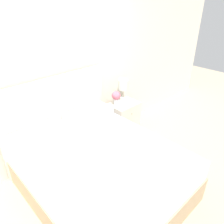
% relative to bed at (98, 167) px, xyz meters
% --- Properties ---
extents(ground_plane, '(12.00, 12.00, 0.00)m').
position_rel_bed_xyz_m(ground_plane, '(0.00, 0.91, -0.33)').
color(ground_plane, '#CCB28E').
extents(wall_back, '(8.00, 0.06, 2.60)m').
position_rel_bed_xyz_m(wall_back, '(0.00, 0.98, 0.97)').
color(wall_back, silver).
rests_on(wall_back, ground_plane).
extents(bed, '(1.65, 1.96, 1.30)m').
position_rel_bed_xyz_m(bed, '(0.00, 0.00, 0.00)').
color(bed, tan).
rests_on(bed, ground_plane).
extents(nightstand, '(0.50, 0.40, 0.58)m').
position_rel_bed_xyz_m(nightstand, '(1.19, 0.70, -0.04)').
color(nightstand, silver).
rests_on(nightstand, ground_plane).
extents(table_lamp, '(0.18, 0.18, 0.40)m').
position_rel_bed_xyz_m(table_lamp, '(1.23, 0.77, 0.53)').
color(table_lamp, white).
rests_on(table_lamp, nightstand).
extents(flower_vase, '(0.15, 0.15, 0.26)m').
position_rel_bed_xyz_m(flower_vase, '(1.04, 0.73, 0.41)').
color(flower_vase, white).
rests_on(flower_vase, nightstand).
extents(teacup, '(0.10, 0.10, 0.07)m').
position_rel_bed_xyz_m(teacup, '(1.24, 0.65, 0.28)').
color(teacup, white).
rests_on(teacup, nightstand).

